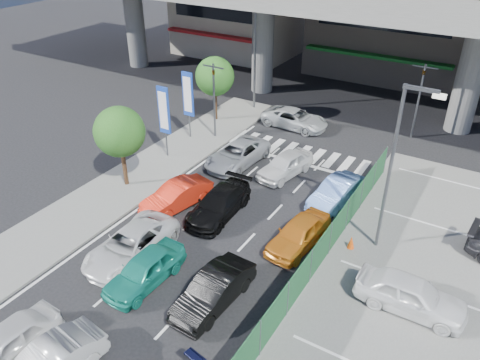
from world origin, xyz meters
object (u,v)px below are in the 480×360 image
Objects in this scene: van_white_back_left at (5,345)px; kei_truck_front_right at (337,192)px; street_lamp_right at (396,158)px; signboard_far at (188,96)px; traffic_light_right at (422,83)px; sedan_white_front_mid at (285,165)px; tree_near at (119,132)px; signboard_near at (164,112)px; street_lamp_left at (257,49)px; traffic_cone at (351,242)px; taxi_orange_right at (299,234)px; parked_sedan_white at (411,295)px; wagon_silver_front_left at (237,154)px; taxi_orange_left at (177,196)px; hatch_black_mid_right at (214,291)px; crossing_wagon_silver at (295,119)px; taxi_teal_mid at (145,270)px; tree_far at (215,76)px; sedan_white_mid_left at (131,245)px; sedan_black_mid at (219,204)px; traffic_light_left at (214,83)px.

van_white_back_left reaches higher than kei_truck_front_right.
signboard_far is (-14.77, 4.99, -1.71)m from street_lamp_right.
sedan_white_front_mid is at bearing -119.62° from traffic_light_right.
signboard_near is at bearing 92.87° from tree_near.
street_lamp_left is 18.37m from traffic_cone.
parked_sedan_white reaches higher than taxi_orange_right.
street_lamp_right is 1.70× the size of signboard_near.
sedan_white_front_mid is (3.15, 0.30, 0.02)m from wagon_silver_front_left.
street_lamp_left is at bearing 87.24° from tree_near.
taxi_orange_left is at bearing -46.22° from signboard_near.
sedan_white_front_mid is at bearing 73.72° from taxi_orange_left.
street_lamp_left is 1.91× the size of hatch_black_mid_right.
signboard_near and signboard_far have the same top height.
crossing_wagon_silver is (4.79, 12.38, -2.72)m from tree_near.
traffic_light_right is at bearing 40.91° from signboard_near.
street_lamp_left is 1.98× the size of taxi_orange_right.
kei_truck_front_right is (1.53, 9.62, -0.01)m from hatch_black_mid_right.
signboard_far is 1.15× the size of kei_truck_front_right.
tree_near reaches higher than taxi_orange_right.
street_lamp_right is 11.40m from wagon_silver_front_left.
traffic_light_right is 16.83m from signboard_near.
crossing_wagon_silver is at bearing 98.96° from taxi_orange_left.
signboard_far is at bearing 109.40° from van_white_back_left.
kei_truck_front_right is (4.73, 10.09, -0.01)m from taxi_teal_mid.
tree_far is 7.52m from wagon_silver_front_left.
sedan_white_front_mid is 0.94× the size of parked_sedan_white.
parked_sedan_white is (11.53, -13.73, 0.13)m from crossing_wagon_silver.
traffic_light_right is 1.28× the size of taxi_teal_mid.
street_lamp_right is 1.98× the size of van_white_back_left.
sedan_white_front_mid reaches higher than taxi_orange_left.
street_lamp_left reaches higher than sedan_white_front_mid.
sedan_white_mid_left is at bearing -82.96° from wagon_silver_front_left.
tree_far reaches higher than taxi_orange_left.
crossing_wagon_silver is (0.13, 23.49, -0.02)m from van_white_back_left.
taxi_orange_left is at bearing -107.76° from sedan_white_front_mid.
van_white_back_left is 1.00× the size of taxi_orange_right.
sedan_white_mid_left is 16.99m from crossing_wagon_silver.
sedan_white_mid_left reaches higher than crossing_wagon_silver.
signboard_near is 17.51m from parked_sedan_white.
kei_truck_front_right is (6.87, -0.98, 0.00)m from wagon_silver_front_left.
sedan_black_mid is 10.27m from parked_sedan_white.
sedan_white_mid_left is at bearing -92.60° from sedan_white_front_mid.
tree_near reaches higher than sedan_black_mid.
traffic_light_left is 0.65× the size of street_lamp_left.
parked_sedan_white is (5.33, -5.87, 0.12)m from kei_truck_front_right.
wagon_silver_front_left is (4.73, -1.49, -2.39)m from signboard_far.
parked_sedan_white is at bearing -31.06° from traffic_light_left.
sedan_black_mid is at bearing 85.58° from van_white_back_left.
tree_near reaches higher than traffic_cone.
hatch_black_mid_right is (8.79, -19.09, -4.08)m from street_lamp_left.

